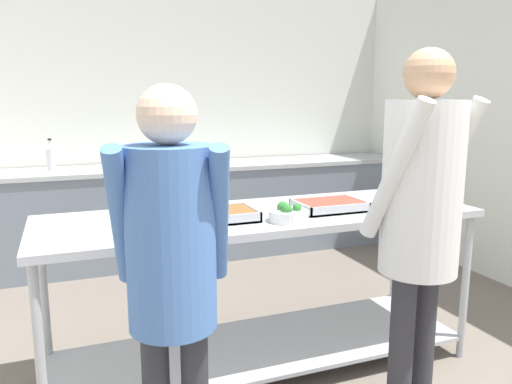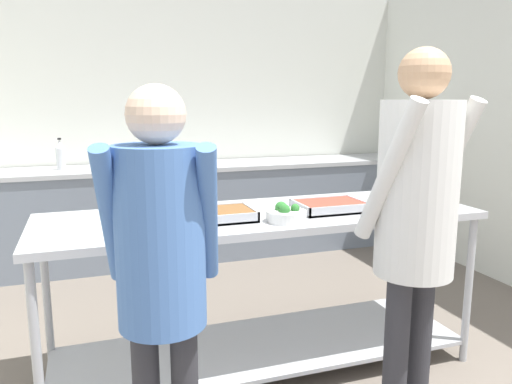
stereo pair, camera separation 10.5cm
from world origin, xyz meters
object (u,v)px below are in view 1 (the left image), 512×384
Objects in this scene: guest_serving_right at (421,207)px; water_bottle at (51,156)px; sauce_pan at (145,225)px; broccoli_bowl at (288,214)px; serving_tray_vegetables at (329,206)px; serving_tray_roast at (220,215)px; guest_serving_left at (171,255)px; plate_stack at (388,204)px.

guest_serving_right reaches higher than water_bottle.
sauce_pan is 1.35× the size of water_bottle.
serving_tray_vegetables is at bearing 25.02° from broccoli_bowl.
serving_tray_roast is 0.83m from guest_serving_left.
water_bottle is (-1.86, 2.33, 0.11)m from plate_stack.
sauce_pan is 1.25m from guest_serving_right.
broccoli_bowl is 0.69m from plate_stack.
serving_tray_vegetables is 0.22× the size of guest_serving_right.
plate_stack is at bearing 63.99° from guest_serving_right.
broccoli_bowl is (0.32, -0.15, 0.01)m from serving_tray_roast.
serving_tray_roast is at bearing 177.09° from plate_stack.
water_bottle is at bearing 98.51° from guest_serving_left.
serving_tray_vegetables is at bearing -56.56° from water_bottle.
guest_serving_left is at bearing -81.49° from water_bottle.
sauce_pan is at bearing -79.48° from water_bottle.
guest_serving_right reaches higher than guest_serving_left.
serving_tray_vegetables is 0.36m from plate_stack.
plate_stack is 1.56m from guest_serving_left.
broccoli_bowl is 0.92m from guest_serving_left.
broccoli_bowl is 0.70m from guest_serving_right.
serving_tray_roast is 0.35m from broccoli_bowl.
guest_serving_right is (1.07, -0.02, 0.10)m from guest_serving_left.
water_bottle reaches higher than broccoli_bowl.
broccoli_bowl is 0.55× the size of serving_tray_vegetables.
sauce_pan reaches higher than serving_tray_vegetables.
sauce_pan is at bearing -173.30° from serving_tray_vegetables.
serving_tray_roast is 1.01m from plate_stack.
plate_stack is at bearing 8.21° from broccoli_bowl.
serving_tray_vegetables is 1.42× the size of plate_stack.
serving_tray_vegetables is at bearing 91.48° from guest_serving_right.
serving_tray_vegetables is 0.24× the size of guest_serving_left.
guest_serving_left is (-0.41, -0.72, 0.05)m from serving_tray_roast.
water_bottle is (-0.45, 3.00, 0.06)m from guest_serving_left.
serving_tray_roast is 0.21× the size of guest_serving_right.
serving_tray_vegetables is 1.32× the size of water_bottle.
guest_serving_right is 3.39m from water_bottle.
guest_serving_left is at bearing -145.58° from serving_tray_vegetables.
sauce_pan reaches higher than plate_stack.
plate_stack is (0.36, -0.05, -0.01)m from serving_tray_vegetables.
guest_serving_right is at bearing -116.01° from plate_stack.
water_bottle is (-1.52, 3.02, -0.04)m from guest_serving_right.
guest_serving_right is (0.35, -0.59, 0.13)m from broccoli_bowl.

